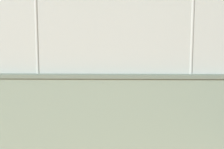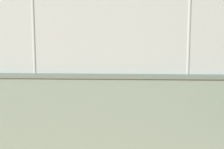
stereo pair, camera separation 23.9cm
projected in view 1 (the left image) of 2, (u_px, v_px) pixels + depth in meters
The scene contains 5 objects.
ground_plane at pixel (90, 81), 16.41m from camera, with size 260.00×260.00×0.00m, color #B27247.
player_near_wall_returning at pixel (212, 70), 13.02m from camera, with size 1.28×0.77×1.67m.
player_foreground_swinging at pixel (74, 80), 10.89m from camera, with size 0.72×1.25×1.58m.
sports_ball at pixel (213, 101), 11.57m from camera, with size 0.14×0.14×0.14m, color white.
courtside_bench at pixel (128, 108), 9.01m from camera, with size 1.61×0.41×0.87m.
Camera 1 is at (-1.18, 16.20, 2.63)m, focal length 53.15 mm.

